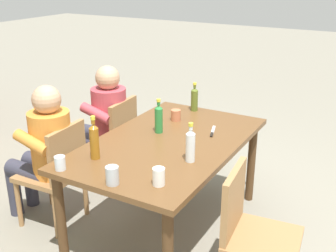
{
  "coord_description": "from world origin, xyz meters",
  "views": [
    {
      "loc": [
        -2.55,
        -1.44,
        2.01
      ],
      "look_at": [
        0.0,
        0.0,
        0.89
      ],
      "focal_mm": 44.98,
      "sensor_mm": 36.0,
      "label": 1
    }
  ],
  "objects_px": {
    "bottle_green": "(159,118)",
    "table_knife": "(213,132)",
    "chair_near_left": "(251,229)",
    "cup_terracotta": "(176,115)",
    "dining_table": "(168,151)",
    "cup_white": "(159,177)",
    "person_in_white_shirt": "(45,148)",
    "backpack_by_near_side": "(206,140)",
    "cup_steel": "(112,175)",
    "person_in_plaid_shirt": "(103,120)",
    "bottle_olive": "(194,99)",
    "bottle_clear": "(190,145)",
    "cup_glass": "(60,163)",
    "chair_far_right": "(114,138)",
    "bottle_amber": "(94,140)",
    "chair_far_left": "(57,170)"
  },
  "relations": [
    {
      "from": "cup_glass",
      "to": "cup_steel",
      "type": "height_order",
      "value": "cup_steel"
    },
    {
      "from": "chair_near_left",
      "to": "cup_terracotta",
      "type": "bearing_deg",
      "value": 50.17
    },
    {
      "from": "cup_glass",
      "to": "cup_steel",
      "type": "xyz_separation_m",
      "value": [
        0.01,
        -0.41,
        0.01
      ]
    },
    {
      "from": "bottle_olive",
      "to": "cup_white",
      "type": "distance_m",
      "value": 1.42
    },
    {
      "from": "bottle_green",
      "to": "backpack_by_near_side",
      "type": "xyz_separation_m",
      "value": [
        1.23,
        0.14,
        -0.66
      ]
    },
    {
      "from": "person_in_white_shirt",
      "to": "person_in_plaid_shirt",
      "type": "relative_size",
      "value": 1.0
    },
    {
      "from": "person_in_plaid_shirt",
      "to": "cup_glass",
      "type": "distance_m",
      "value": 1.27
    },
    {
      "from": "person_in_white_shirt",
      "to": "cup_white",
      "type": "distance_m",
      "value": 1.24
    },
    {
      "from": "bottle_clear",
      "to": "cup_white",
      "type": "height_order",
      "value": "bottle_clear"
    },
    {
      "from": "chair_far_left",
      "to": "backpack_by_near_side",
      "type": "height_order",
      "value": "chair_far_left"
    },
    {
      "from": "person_in_plaid_shirt",
      "to": "cup_terracotta",
      "type": "bearing_deg",
      "value": -86.24
    },
    {
      "from": "cup_glass",
      "to": "table_knife",
      "type": "bearing_deg",
      "value": -29.01
    },
    {
      "from": "cup_terracotta",
      "to": "backpack_by_near_side",
      "type": "distance_m",
      "value": 1.1
    },
    {
      "from": "bottle_green",
      "to": "cup_steel",
      "type": "xyz_separation_m",
      "value": [
        -0.86,
        -0.19,
        -0.06
      ]
    },
    {
      "from": "dining_table",
      "to": "person_in_plaid_shirt",
      "type": "height_order",
      "value": "person_in_plaid_shirt"
    },
    {
      "from": "bottle_olive",
      "to": "bottle_green",
      "type": "height_order",
      "value": "bottle_green"
    },
    {
      "from": "chair_far_left",
      "to": "backpack_by_near_side",
      "type": "bearing_deg",
      "value": -16.9
    },
    {
      "from": "bottle_amber",
      "to": "bottle_green",
      "type": "relative_size",
      "value": 1.11
    },
    {
      "from": "person_in_white_shirt",
      "to": "bottle_green",
      "type": "bearing_deg",
      "value": -57.4
    },
    {
      "from": "cup_white",
      "to": "backpack_by_near_side",
      "type": "height_order",
      "value": "cup_white"
    },
    {
      "from": "dining_table",
      "to": "cup_glass",
      "type": "xyz_separation_m",
      "value": [
        -0.76,
        0.37,
        0.13
      ]
    },
    {
      "from": "cup_terracotta",
      "to": "backpack_by_near_side",
      "type": "xyz_separation_m",
      "value": [
        0.92,
        0.12,
        -0.59
      ]
    },
    {
      "from": "dining_table",
      "to": "table_knife",
      "type": "bearing_deg",
      "value": -35.12
    },
    {
      "from": "chair_near_left",
      "to": "cup_white",
      "type": "xyz_separation_m",
      "value": [
        -0.24,
        0.52,
        0.34
      ]
    },
    {
      "from": "cup_terracotta",
      "to": "cup_steel",
      "type": "height_order",
      "value": "cup_steel"
    },
    {
      "from": "bottle_clear",
      "to": "cup_steel",
      "type": "relative_size",
      "value": 2.39
    },
    {
      "from": "person_in_white_shirt",
      "to": "cup_terracotta",
      "type": "relative_size",
      "value": 12.67
    },
    {
      "from": "bottle_amber",
      "to": "bottle_olive",
      "type": "bearing_deg",
      "value": -6.5
    },
    {
      "from": "dining_table",
      "to": "bottle_green",
      "type": "xyz_separation_m",
      "value": [
        0.11,
        0.15,
        0.21
      ]
    },
    {
      "from": "cup_terracotta",
      "to": "cup_white",
      "type": "xyz_separation_m",
      "value": [
        -1.04,
        -0.45,
        0.01
      ]
    },
    {
      "from": "chair_far_left",
      "to": "bottle_amber",
      "type": "height_order",
      "value": "bottle_amber"
    },
    {
      "from": "cup_white",
      "to": "cup_glass",
      "type": "distance_m",
      "value": 0.67
    },
    {
      "from": "bottle_green",
      "to": "table_knife",
      "type": "bearing_deg",
      "value": -61.21
    },
    {
      "from": "person_in_white_shirt",
      "to": "person_in_plaid_shirt",
      "type": "height_order",
      "value": "same"
    },
    {
      "from": "cup_terracotta",
      "to": "cup_steel",
      "type": "relative_size",
      "value": 0.81
    },
    {
      "from": "cup_steel",
      "to": "table_knife",
      "type": "xyz_separation_m",
      "value": [
        1.07,
        -0.19,
        -0.05
      ]
    },
    {
      "from": "chair_near_left",
      "to": "bottle_green",
      "type": "height_order",
      "value": "bottle_green"
    },
    {
      "from": "cup_steel",
      "to": "backpack_by_near_side",
      "type": "height_order",
      "value": "cup_steel"
    },
    {
      "from": "chair_far_left",
      "to": "person_in_white_shirt",
      "type": "relative_size",
      "value": 0.74
    },
    {
      "from": "chair_far_right",
      "to": "person_in_plaid_shirt",
      "type": "relative_size",
      "value": 0.74
    },
    {
      "from": "dining_table",
      "to": "cup_steel",
      "type": "relative_size",
      "value": 14.45
    },
    {
      "from": "dining_table",
      "to": "cup_white",
      "type": "relative_size",
      "value": 14.97
    },
    {
      "from": "bottle_green",
      "to": "table_knife",
      "type": "distance_m",
      "value": 0.44
    },
    {
      "from": "dining_table",
      "to": "backpack_by_near_side",
      "type": "height_order",
      "value": "dining_table"
    },
    {
      "from": "table_knife",
      "to": "backpack_by_near_side",
      "type": "height_order",
      "value": "table_knife"
    },
    {
      "from": "person_in_plaid_shirt",
      "to": "bottle_olive",
      "type": "bearing_deg",
      "value": -65.08
    },
    {
      "from": "bottle_clear",
      "to": "person_in_white_shirt",
      "type": "bearing_deg",
      "value": 96.73
    },
    {
      "from": "person_in_white_shirt",
      "to": "cup_glass",
      "type": "relative_size",
      "value": 12.73
    },
    {
      "from": "chair_near_left",
      "to": "cup_white",
      "type": "height_order",
      "value": "cup_white"
    },
    {
      "from": "person_in_plaid_shirt",
      "to": "cup_terracotta",
      "type": "xyz_separation_m",
      "value": [
        0.05,
        -0.75,
        0.16
      ]
    }
  ]
}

